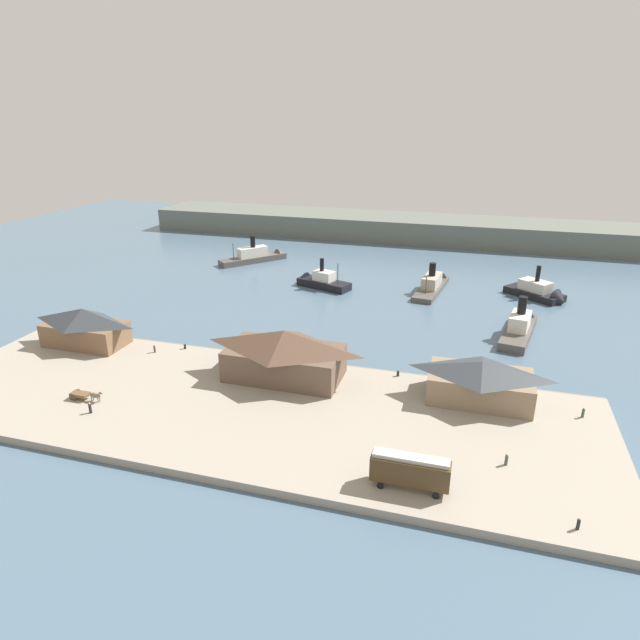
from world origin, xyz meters
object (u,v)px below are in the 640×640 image
Objects in this scene: pedestrian_near_west_shed at (90,408)px; mooring_post_west at (185,347)px; street_tram at (410,470)px; pedestrian_by_tram at (578,524)px; ferry_shed_east_terminal at (284,354)px; pedestrian_walking_east at (583,413)px; ferry_mid_harbor at (259,256)px; ferry_moored_east at (541,293)px; ferry_approaching_west at (520,326)px; horse_cart at (85,395)px; ferry_shed_west_terminal at (85,326)px; ferry_outer_harbor at (319,281)px; pedestrian_near_east_shed at (155,349)px; pedestrian_at_waters_edge at (506,460)px; mooring_post_center_east at (398,374)px; ferry_shed_central_terminal at (480,380)px; ferry_near_quay at (434,283)px.

pedestrian_near_west_shed is 1.98× the size of mooring_post_west.
street_tram is 6.28× the size of pedestrian_by_tram.
ferry_shed_east_terminal is 47.89m from pedestrian_walking_east.
ferry_moored_east is at bearing -9.81° from ferry_mid_harbor.
horse_cart is at bearing -142.51° from ferry_approaching_west.
ferry_shed_west_terminal is 62.14m from ferry_outer_harbor.
mooring_post_west is (4.71, 3.15, -0.27)m from pedestrian_near_east_shed.
pedestrian_by_tram is 12.44m from pedestrian_at_waters_edge.
pedestrian_at_waters_edge is 0.08× the size of ferry_mid_harbor.
ferry_moored_east is (82.40, -14.25, -0.13)m from ferry_mid_harbor.
pedestrian_walking_east is 75.20m from pedestrian_near_east_shed.
mooring_post_center_east is (46.28, 3.23, -0.27)m from pedestrian_near_east_shed.
ferry_shed_central_terminal is at bearing -47.23° from ferry_mid_harbor.
ferry_shed_central_terminal is 55.50m from mooring_post_west.
ferry_shed_west_terminal is 86.65m from ferry_near_quay.
ferry_shed_west_terminal is at bearing 127.70° from horse_cart.
ferry_mid_harbor is at bearing 128.47° from pedestrian_at_waters_edge.
ferry_near_quay is at bearing 177.05° from ferry_moored_east.
pedestrian_walking_east is 0.07× the size of ferry_near_quay.
mooring_post_center_east is at bearing 3.46° from ferry_shed_west_terminal.
street_tram reaches higher than pedestrian_walking_east.
pedestrian_near_west_shed is 95.87m from ferry_mid_harbor.
mooring_post_center_east is at bearing 30.68° from pedestrian_near_west_shed.
ferry_shed_west_terminal reaches higher than pedestrian_near_east_shed.
ferry_mid_harbor reaches higher than pedestrian_near_east_shed.
ferry_shed_central_terminal is 35.42m from ferry_approaching_west.
ferry_shed_west_terminal is 73.56m from ferry_mid_harbor.
ferry_shed_east_terminal is 0.96× the size of ferry_mid_harbor.
pedestrian_by_tram is 68.35m from pedestrian_near_west_shed.
ferry_shed_central_terminal is at bearing 175.22° from pedestrian_walking_east.
ferry_shed_east_terminal is 32.59m from ferry_shed_central_terminal.
pedestrian_by_tram is 0.06× the size of ferry_near_quay.
street_tram reaches higher than horse_cart.
horse_cart is 3.27× the size of pedestrian_near_west_shed.
pedestrian_near_east_shed is 0.89× the size of pedestrian_near_west_shed.
mooring_post_west is 70.83m from ferry_near_quay.
pedestrian_by_tram is 0.10× the size of ferry_moored_east.
pedestrian_by_tram is at bearing -91.85° from ferry_moored_east.
pedestrian_at_waters_edge is at bearing 0.92° from horse_cart.
mooring_post_center_east is at bearing 3.99° from pedestrian_near_east_shed.
ferry_near_quay is (44.17, 82.31, -0.57)m from pedestrian_near_west_shed.
ferry_shed_east_terminal is 1.20× the size of ferry_outer_harbor.
pedestrian_near_west_shed is 60.92m from pedestrian_at_waters_edge.
ferry_outer_harbor is at bearing 71.71° from pedestrian_near_east_shed.
ferry_approaching_west reaches higher than pedestrian_by_tram.
ferry_moored_east is at bearing 38.35° from pedestrian_near_east_shed.
ferry_shed_central_terminal is 0.74× the size of ferry_approaching_west.
ferry_mid_harbor reaches higher than mooring_post_west.
ferry_outer_harbor is at bearing 123.28° from pedestrian_at_waters_edge.
pedestrian_at_waters_edge is (-7.34, 10.05, 0.07)m from pedestrian_by_tram.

